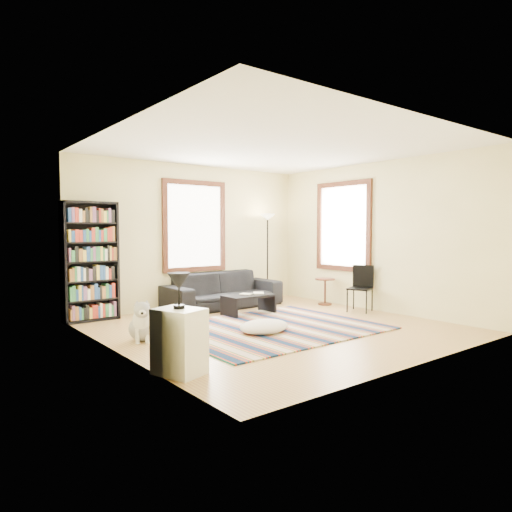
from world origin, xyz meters
TOP-DOWN VIEW (x-y plane):
  - floor at (0.00, 0.00)m, footprint 5.00×5.00m
  - ceiling at (0.00, 0.00)m, footprint 5.00×5.00m
  - wall_back at (0.00, 2.55)m, footprint 5.00×0.10m
  - wall_front at (0.00, -2.55)m, footprint 5.00×0.10m
  - wall_left at (-2.55, 0.00)m, footprint 0.10×5.00m
  - wall_right at (2.55, 0.00)m, footprint 0.10×5.00m
  - window_back at (0.00, 2.47)m, footprint 1.20×0.06m
  - window_right at (2.47, 0.80)m, footprint 0.06×1.20m
  - rug at (-0.10, 0.00)m, footprint 3.17×2.54m
  - sofa at (0.39, 2.05)m, footprint 0.95×2.37m
  - bookshelf at (-2.10, 2.32)m, footprint 0.90×0.30m
  - coffee_table at (0.32, 1.13)m, footprint 0.90×0.51m
  - book_a at (0.22, 1.13)m, footprint 0.25×0.22m
  - book_b at (0.47, 1.18)m, footprint 0.30×0.32m
  - floor_cushion at (-0.39, -0.20)m, footprint 0.95×0.84m
  - floor_lamp at (1.60, 2.15)m, footprint 0.39×0.39m
  - side_table at (2.20, 1.03)m, footprint 0.50×0.50m
  - folding_chair at (2.15, 0.09)m, footprint 0.54×0.53m
  - white_cabinet at (-2.30, -1.13)m, footprint 0.52×0.60m
  - table_lamp at (-2.30, -1.13)m, footprint 0.31×0.31m
  - dog at (-2.00, 0.49)m, footprint 0.59×0.68m

SIDE VIEW (x-z plane):
  - floor at x=0.00m, z-range -0.10..0.00m
  - rug at x=-0.10m, z-range 0.00..0.02m
  - floor_cushion at x=-0.39m, z-range 0.00..0.20m
  - coffee_table at x=0.32m, z-range 0.00..0.36m
  - side_table at x=2.20m, z-range 0.00..0.54m
  - dog at x=-2.00m, z-range 0.00..0.56m
  - sofa at x=0.39m, z-range 0.00..0.69m
  - white_cabinet at x=-2.30m, z-range 0.00..0.70m
  - book_a at x=0.22m, z-range 0.36..0.38m
  - book_b at x=0.47m, z-range 0.36..0.38m
  - folding_chair at x=2.15m, z-range 0.00..0.86m
  - table_lamp at x=-2.30m, z-range 0.70..1.08m
  - floor_lamp at x=1.60m, z-range 0.00..1.86m
  - bookshelf at x=-2.10m, z-range 0.00..2.00m
  - wall_back at x=0.00m, z-range 0.00..2.80m
  - wall_front at x=0.00m, z-range 0.00..2.80m
  - wall_left at x=-2.55m, z-range 0.00..2.80m
  - wall_right at x=2.55m, z-range 0.00..2.80m
  - window_back at x=0.00m, z-range 0.80..2.40m
  - window_right at x=2.47m, z-range 0.80..2.40m
  - ceiling at x=0.00m, z-range 2.80..2.90m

